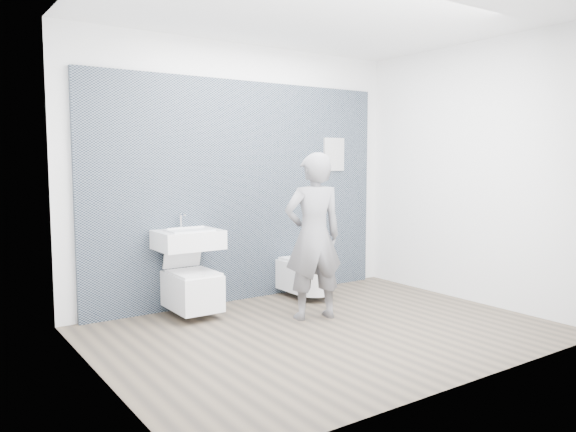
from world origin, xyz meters
TOP-DOWN VIEW (x-y plane):
  - ground at (0.00, 0.00)m, footprint 4.00×4.00m
  - room_shell at (0.00, 0.00)m, footprint 4.00×4.00m
  - tile_wall at (0.00, 1.47)m, footprint 3.60×0.06m
  - washbasin at (-0.78, 1.21)m, footprint 0.62×0.47m
  - toilet_square at (-0.78, 1.14)m, footprint 0.42×0.61m
  - toilet_rounded at (0.60, 1.09)m, footprint 0.40×0.68m
  - info_placard at (1.24, 1.43)m, footprint 0.30×0.03m
  - visitor at (0.16, 0.40)m, footprint 0.67×0.52m

SIDE VIEW (x-z plane):
  - ground at x=0.00m, z-range 0.00..0.00m
  - tile_wall at x=0.00m, z-range -1.20..1.20m
  - info_placard at x=1.24m, z-range -0.20..0.20m
  - toilet_rounded at x=0.60m, z-range 0.07..0.44m
  - toilet_square at x=-0.78m, z-range -0.12..0.68m
  - washbasin at x=-0.78m, z-range 0.53..1.00m
  - visitor at x=0.16m, z-range 0.00..1.62m
  - room_shell at x=0.00m, z-range -0.26..3.74m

